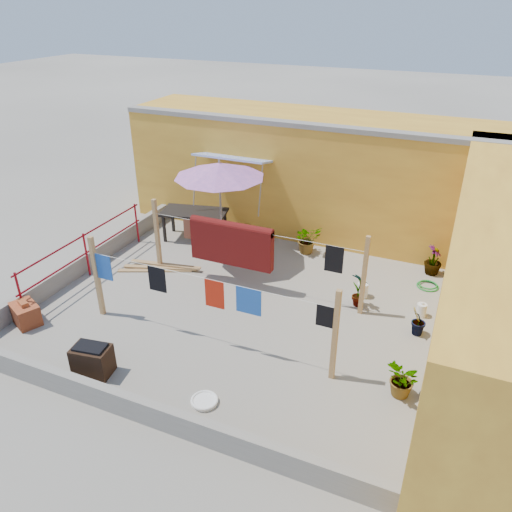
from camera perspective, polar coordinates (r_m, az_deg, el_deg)
name	(u,v)px	position (r m, az deg, el deg)	size (l,w,h in m)	color
ground	(238,306)	(10.91, -2.11, -5.71)	(80.00, 80.00, 0.00)	#9E998E
wall_back	(326,175)	(14.05, 7.98, 9.20)	(11.00, 3.27, 3.21)	gold
parapet_front	(140,409)	(8.40, -13.12, -16.71)	(8.30, 0.16, 0.44)	gray
parapet_left	(87,262)	(12.87, -18.78, -0.60)	(0.16, 7.30, 0.44)	gray
red_railing	(85,248)	(12.38, -18.91, 0.83)	(0.05, 4.20, 1.10)	maroon
clothesline_rig	(231,250)	(11.01, -2.89, 0.74)	(5.09, 2.35, 1.80)	tan
patio_umbrella	(219,171)	(11.92, -4.21, 9.70)	(2.78, 2.78, 2.60)	gray
outdoor_table	(194,214)	(13.66, -7.06, 4.81)	(1.89, 1.23, 0.82)	black
brick_stack	(26,314)	(11.28, -24.84, -6.00)	(0.74, 0.65, 0.53)	#A64526
lumber_pile	(160,268)	(12.48, -10.89, -1.30)	(1.91, 0.89, 0.12)	tan
brazier	(92,360)	(9.44, -18.19, -11.19)	(0.72, 0.53, 0.59)	#301E12
white_basin	(204,401)	(8.63, -5.92, -16.14)	(0.46, 0.46, 0.08)	white
water_jug_a	(363,290)	(11.39, 12.09, -3.81)	(0.24, 0.24, 0.38)	white
water_jug_b	(421,310)	(11.07, 18.38, -5.87)	(0.21, 0.21, 0.33)	white
green_hose	(428,285)	(12.23, 19.04, -3.20)	(0.50, 0.50, 0.07)	#1C7E2A
plant_back_a	(307,239)	(13.01, 5.90, 1.93)	(0.68, 0.59, 0.76)	#235B1A
plant_back_b	(433,260)	(12.67, 19.60, -0.46)	(0.41, 0.41, 0.73)	#235B1A
plant_right_a	(359,289)	(10.92, 11.71, -3.75)	(0.43, 0.29, 0.83)	#235B1A
plant_right_b	(418,321)	(10.36, 18.03, -7.13)	(0.35, 0.28, 0.64)	#235B1A
plant_right_c	(403,381)	(8.86, 16.46, -13.50)	(0.60, 0.52, 0.67)	#235B1A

